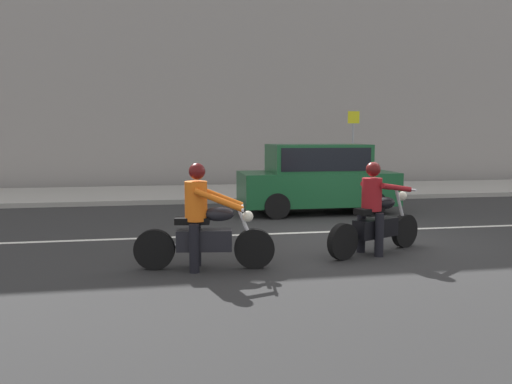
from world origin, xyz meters
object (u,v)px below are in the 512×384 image
Objects in this scene: motorcycle_with_rider_crimson at (375,216)px; motorcycle_with_rider_orange_stripe at (203,226)px; parked_hatchback_forest_green at (317,177)px; street_sign_post at (353,141)px.

motorcycle_with_rider_orange_stripe is at bearing -170.03° from motorcycle_with_rider_crimson.
parked_hatchback_forest_green is 1.44× the size of street_sign_post.
street_sign_post reaches higher than motorcycle_with_rider_orange_stripe.
motorcycle_with_rider_crimson is at bearing 9.97° from motorcycle_with_rider_orange_stripe.
street_sign_post reaches higher than motorcycle_with_rider_crimson.
motorcycle_with_rider_orange_stripe is 6.13m from parked_hatchback_forest_green.
parked_hatchback_forest_green is at bearing -119.71° from street_sign_post.
motorcycle_with_rider_crimson is at bearing -94.38° from parked_hatchback_forest_green.
street_sign_post reaches higher than parked_hatchback_forest_green.
parked_hatchback_forest_green is (0.35, 4.60, 0.28)m from motorcycle_with_rider_crimson.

